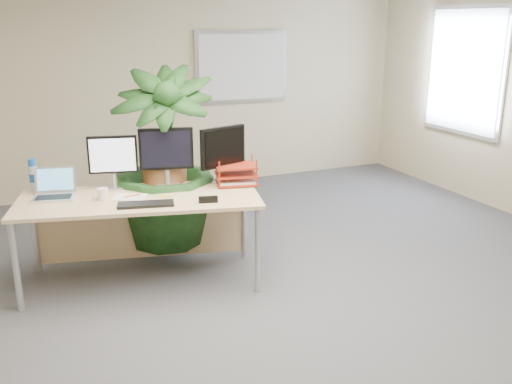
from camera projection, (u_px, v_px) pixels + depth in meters
name	position (u px, v px, depth m)	size (l,w,h in m)	color
floor	(294.00, 333.00, 4.07)	(8.00, 8.00, 0.00)	#424247
back_wall	(153.00, 86.00, 7.20)	(7.00, 0.04, 2.70)	#C6B28C
whiteboard	(242.00, 67.00, 7.57)	(1.30, 0.04, 0.95)	#B2B3B7
window	(464.00, 71.00, 6.96)	(0.04, 1.30, 1.55)	#B2B3B7
desk	(141.00, 211.00, 4.83)	(2.09, 1.25, 0.75)	#D6B27E
floor_plant	(165.00, 180.00, 5.17)	(0.84, 0.84, 1.50)	black
monitor_left	(113.00, 159.00, 4.84)	(0.41, 0.19, 0.46)	silver
monitor_right	(166.00, 153.00, 4.89)	(0.46, 0.21, 0.51)	silver
monitor_dark	(223.00, 152.00, 4.97)	(0.45, 0.21, 0.51)	silver
laptop	(54.00, 190.00, 4.67)	(0.38, 0.35, 0.23)	silver
keyboard	(146.00, 204.00, 4.46)	(0.43, 0.14, 0.02)	black
coffee_mug	(103.00, 194.00, 4.59)	(0.13, 0.09, 0.10)	white
spiral_notebook	(130.00, 197.00, 4.65)	(0.26, 0.19, 0.01)	white
orange_pen	(132.00, 195.00, 4.66)	(0.01, 0.01, 0.14)	#DA5018
yellow_highlighter	(164.00, 196.00, 4.68)	(0.01, 0.01, 0.11)	#FFFA1A
water_bottle	(34.00, 176.00, 4.79)	(0.07, 0.07, 0.29)	silver
letter_tray	(236.00, 176.00, 5.02)	(0.41, 0.34, 0.17)	maroon
stapler	(208.00, 200.00, 4.53)	(0.15, 0.04, 0.05)	black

